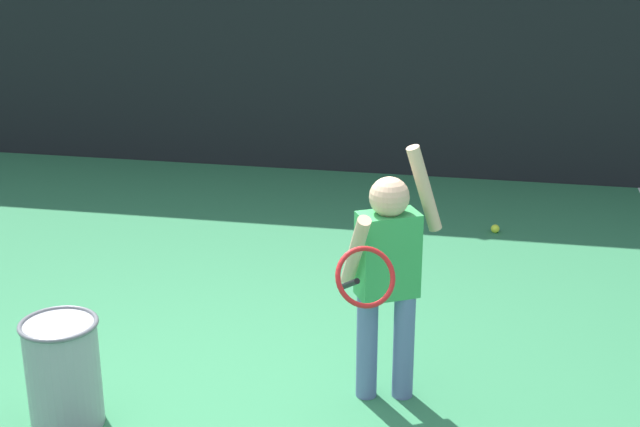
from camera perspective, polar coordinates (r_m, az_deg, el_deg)
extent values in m
plane|color=#2D7247|center=(4.78, -6.93, -12.57)|extent=(20.00, 20.00, 0.00)
cube|color=black|center=(8.35, 1.75, 11.97)|extent=(11.48, 0.08, 2.82)
cylinder|color=slate|center=(8.40, 1.82, 12.54)|extent=(0.09, 0.09, 2.97)
cylinder|color=slate|center=(4.81, 2.93, -8.19)|extent=(0.11, 0.11, 0.58)
cylinder|color=slate|center=(4.83, 5.20, -8.18)|extent=(0.11, 0.11, 0.58)
cube|color=green|center=(4.60, 4.22, -2.57)|extent=(0.34, 0.29, 0.44)
sphere|color=tan|center=(4.49, 4.31, 1.03)|extent=(0.20, 0.20, 0.20)
cylinder|color=tan|center=(4.58, 6.48, 1.53)|extent=(0.21, 0.16, 0.46)
cylinder|color=tan|center=(4.46, 2.21, -2.33)|extent=(0.20, 0.29, 0.43)
cylinder|color=black|center=(4.38, 1.79, -4.41)|extent=(0.14, 0.22, 0.15)
torus|color=red|center=(4.13, 2.84, -3.95)|extent=(0.33, 0.28, 0.26)
cylinder|color=gray|center=(4.75, -15.59, -9.57)|extent=(0.36, 0.36, 0.55)
torus|color=#595B60|center=(4.63, -15.91, -6.60)|extent=(0.38, 0.38, 0.02)
sphere|color=#CCE033|center=(7.22, 10.80, -0.93)|extent=(0.07, 0.07, 0.07)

